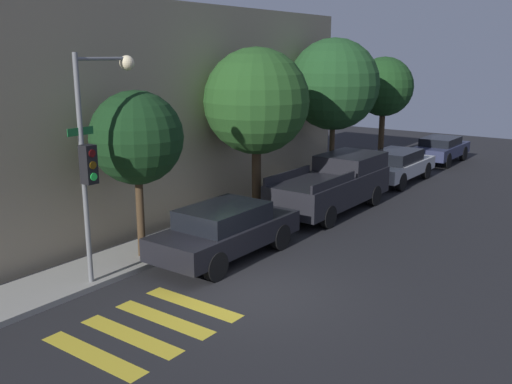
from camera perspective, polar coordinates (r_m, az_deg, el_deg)
The scene contains 13 objects.
ground_plane at distance 13.63m, azimuth -0.12°, elevation -10.16°, with size 60.00×60.00×0.00m, color black.
sidewalk at distance 16.20m, azimuth -11.93°, elevation -6.25°, with size 26.00×1.79×0.14m, color gray.
building_row at distance 18.81m, azimuth -21.33°, elevation 6.77°, with size 26.00×6.00×7.09m, color gray.
crosswalk at distance 12.33m, azimuth -10.79°, elevation -13.13°, with size 3.23×2.60×0.00m.
traffic_light_pole at distance 13.78m, azimuth -15.73°, elevation 4.95°, with size 2.01×0.56×5.54m.
sedan_near_corner at distance 15.66m, azimuth -3.08°, elevation -3.80°, with size 4.64×1.89×1.50m.
pickup_truck at distance 20.56m, azimuth 7.81°, elevation 0.84°, with size 5.60×2.06×1.89m.
sedan_middle at distance 25.63m, azimuth 13.89°, elevation 2.65°, with size 4.64×1.83×1.42m.
sedan_far_end at distance 30.92m, azimuth 17.98°, elevation 4.16°, with size 4.22×1.78×1.33m.
tree_near_corner at distance 15.22m, azimuth -11.86°, elevation 5.29°, with size 2.46×2.46×4.61m.
tree_midblock at distance 19.07m, azimuth 0.04°, elevation 9.03°, with size 3.52×3.52×5.74m.
tree_far_end at distance 23.50m, azimuth 7.80°, elevation 10.60°, with size 3.66×3.66×6.13m.
tree_behind_truck at distance 27.89m, azimuth 12.66°, elevation 10.19°, with size 2.77×2.77×5.37m.
Camera 1 is at (-10.03, -7.40, 5.52)m, focal length 40.00 mm.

